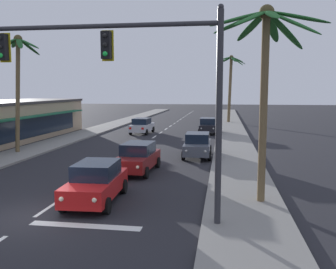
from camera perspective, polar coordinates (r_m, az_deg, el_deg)
ground_plane at (r=14.83m, az=-20.01°, el=-11.94°), size 220.00×220.00×0.00m
sidewalk_right at (r=32.60m, az=10.20°, el=-1.33°), size 3.20×110.00×0.14m
sidewalk_left at (r=35.75m, az=-15.66°, el=-0.76°), size 3.20×110.00×0.14m
lane_markings at (r=33.91m, az=-2.42°, el=-1.02°), size 4.28×89.15×0.01m
traffic_signal_mast at (r=12.86m, az=-8.75°, el=10.18°), size 11.89×0.41×7.45m
sedan_lead_at_stop_bar at (r=15.80m, az=-11.14°, el=-7.26°), size 2.09×4.51×1.68m
sedan_third_in_queue at (r=21.13m, az=-4.74°, el=-3.56°), size 2.09×4.51×1.68m
sedan_oncoming_far at (r=39.77m, az=-4.08°, el=1.37°), size 2.13×4.52×1.68m
sedan_parked_nearest_kerb at (r=40.04m, az=6.18°, el=1.39°), size 2.06×4.50×1.68m
sedan_parked_mid_kerb at (r=25.94m, az=4.61°, el=-1.60°), size 2.01×4.48×1.68m
palm_left_second at (r=28.92m, az=-22.36°, el=9.51°), size 3.58×3.36×8.62m
palm_right_nearest at (r=15.26m, az=14.93°, el=12.22°), size 4.63×4.56×8.00m
palm_right_farthest at (r=53.43m, az=9.73°, el=8.95°), size 4.11×4.22×9.61m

